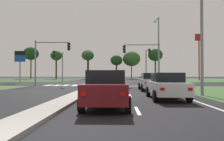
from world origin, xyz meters
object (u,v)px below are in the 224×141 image
Objects in this scene: car_blue_eighth at (116,80)px; pedestrian_at_median at (104,76)px; treeline_second at (56,56)px; car_white_near at (166,86)px; treeline_sixth at (132,59)px; car_grey_sixth at (97,77)px; traffic_signal_far_left at (59,60)px; car_beige_seventh at (102,77)px; car_navy_fourth at (153,78)px; fuel_price_totem at (20,60)px; traffic_signal_far_right at (147,59)px; street_lamp_second at (158,47)px; car_maroon_fifth at (107,89)px; car_teal_third at (95,78)px; traffic_signal_near_left at (48,55)px; treeline_fourth at (89,56)px; car_silver_second at (151,81)px; fastfood_pole_sign at (199,46)px; street_lamp_near at (203,22)px; treeline_near at (31,54)px; traffic_signal_near_right at (145,56)px; treeline_fifth at (116,61)px; treeline_third at (88,56)px; treeline_seventh at (155,55)px.

car_blue_eighth is 18.99m from pedestrian_at_median.
car_white_near is at bearing -68.00° from treeline_second.
car_grey_sixth is at bearing -114.60° from treeline_sixth.
car_beige_seventh is at bearing 79.26° from traffic_signal_far_left.
fuel_price_totem reaches higher than car_navy_fourth.
traffic_signal_far_right is 6.65m from street_lamp_second.
street_lamp_second is (6.13, 22.72, 4.54)m from car_maroon_fifth.
car_teal_third is at bearing 90.43° from car_beige_seventh.
traffic_signal_far_right reaches higher than traffic_signal_near_left.
treeline_fourth is (9.27, 3.11, 0.28)m from treeline_second.
car_white_near is 0.85× the size of fuel_price_totem.
car_silver_second is 0.50× the size of treeline_second.
traffic_signal_near_left is at bearing -139.91° from traffic_signal_far_right.
treeline_fourth is at bearing 115.16° from traffic_signal_far_right.
fastfood_pole_sign is at bearing -93.11° from pedestrian_at_median.
traffic_signal_far_left is at bearing 89.79° from pedestrian_at_median.
pedestrian_at_median is 25.02m from fastfood_pole_sign.
car_white_near is 57.86m from treeline_second.
street_lamp_second is (0.78, -6.46, 1.35)m from traffic_signal_far_right.
street_lamp_near is 56.47m from treeline_second.
street_lamp_near is 56.09m from treeline_fourth.
treeline_near reaches higher than treeline_sixth.
traffic_signal_near_right is at bearing 46.15° from car_blue_eighth.
car_navy_fourth is at bearing 77.27° from car_maroon_fifth.
traffic_signal_far_left is 0.79× the size of treeline_fifth.
fuel_price_totem reaches higher than traffic_signal_near_right.
fuel_price_totem is at bearing -92.88° from car_navy_fourth.
fastfood_pole_sign is (19.18, 43.42, 7.18)m from car_maroon_fifth.
treeline_second is at bearing -49.05° from car_grey_sixth.
street_lamp_second reaches higher than pedestrian_at_median.
traffic_signal_far_right is at bearing -88.13° from treeline_sixth.
treeline_second is at bearing -0.76° from car_beige_seventh.
car_teal_third is 0.96× the size of car_grey_sixth.
car_silver_second is 26.04m from fuel_price_totem.
pedestrian_at_median is at bearing 95.15° from car_beige_seventh.
traffic_signal_far_right is (1.98, 18.85, 3.21)m from car_silver_second.
fastfood_pole_sign reaches higher than treeline_fourth.
treeline_near reaches higher than treeline_fourth.
treeline_third is at bearing 102.39° from car_white_near.
car_white_near is 64.58m from treeline_near.
car_beige_seventh is 0.47× the size of treeline_seventh.
treeline_fourth is (-4.61, 24.64, 6.38)m from car_teal_third.
traffic_signal_far_left reaches higher than car_white_near.
treeline_seventh is at bearing 78.29° from traffic_signal_far_right.
car_beige_seventh is 39.07m from traffic_signal_near_left.
traffic_signal_near_right is 0.55× the size of street_lamp_second.
car_grey_sixth is at bearing -88.10° from car_teal_third.
car_maroon_fifth is 32.96m from pedestrian_at_median.
treeline_second is (8.90, -3.15, -1.03)m from treeline_near.
car_grey_sixth is at bearing -76.60° from treeline_third.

